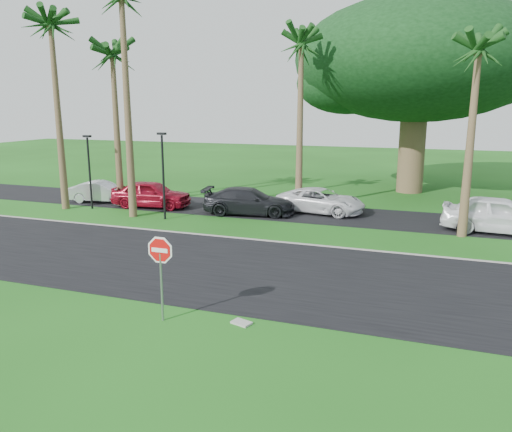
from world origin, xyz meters
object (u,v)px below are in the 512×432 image
at_px(stop_sign_near, 161,261).
at_px(car_dark, 249,201).
at_px(car_red, 151,194).
at_px(car_minivan, 321,201).
at_px(car_pickup, 499,215).
at_px(car_silver, 102,192).

relative_size(stop_sign_near, car_dark, 0.51).
relative_size(car_red, car_minivan, 0.95).
xyz_separation_m(stop_sign_near, car_pickup, (10.15, 14.21, -0.88)).
height_order(car_silver, car_pickup, car_pickup).
height_order(car_dark, car_pickup, car_pickup).
bearing_deg(car_pickup, stop_sign_near, 149.29).
distance_m(stop_sign_near, car_silver, 19.15).
relative_size(car_dark, car_minivan, 1.02).
bearing_deg(car_minivan, stop_sign_near, -175.19).
distance_m(stop_sign_near, car_pickup, 17.48).
bearing_deg(car_dark, car_silver, 79.06).
bearing_deg(stop_sign_near, car_minivan, 86.03).
relative_size(car_silver, car_red, 0.85).
distance_m(car_silver, car_red, 3.79).
distance_m(car_minivan, car_pickup, 9.20).
xyz_separation_m(car_red, car_pickup, (19.00, 0.17, 0.08)).
xyz_separation_m(car_silver, car_dark, (10.00, -0.23, 0.08)).
bearing_deg(car_pickup, car_silver, 94.46).
distance_m(car_dark, car_pickup, 12.77).
bearing_deg(car_silver, car_pickup, -101.16).
height_order(stop_sign_near, car_dark, stop_sign_near).
xyz_separation_m(car_silver, car_red, (3.78, -0.32, 0.15)).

